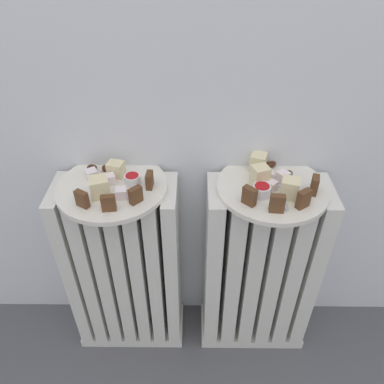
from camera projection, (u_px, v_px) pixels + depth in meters
radiator_left at (126, 270)px, 1.08m from camera, size 0.32×0.15×0.58m
radiator_right at (258, 271)px, 1.08m from camera, size 0.32×0.15×0.58m
plate_left at (112, 187)px, 0.90m from camera, size 0.26×0.26×0.01m
plate_right at (272, 188)px, 0.90m from camera, size 0.26×0.26×0.01m
dark_cake_slice_left_0 at (82, 199)px, 0.82m from camera, size 0.03×0.03×0.04m
dark_cake_slice_left_1 at (108, 203)px, 0.81m from camera, size 0.03×0.02×0.04m
dark_cake_slice_left_2 at (136, 195)px, 0.83m from camera, size 0.03×0.03×0.04m
dark_cake_slice_left_3 at (149, 180)px, 0.88m from camera, size 0.02×0.03×0.04m
marble_cake_slice_left_0 at (99, 187)px, 0.85m from camera, size 0.05×0.05×0.05m
marble_cake_slice_left_1 at (116, 169)px, 0.92m from camera, size 0.04×0.04×0.04m
turkish_delight_left_0 at (92, 175)px, 0.91m from camera, size 0.04×0.04×0.03m
turkish_delight_left_1 at (110, 179)px, 0.90m from camera, size 0.03×0.03×0.02m
turkish_delight_left_2 at (121, 193)px, 0.85m from camera, size 0.03×0.03×0.02m
medjool_date_left_0 at (92, 168)px, 0.94m from camera, size 0.02×0.02×0.02m
medjool_date_left_1 at (105, 168)px, 0.94m from camera, size 0.02×0.03×0.02m
jam_bowl_left at (132, 179)px, 0.89m from camera, size 0.04×0.04×0.02m
dark_cake_slice_right_0 at (249, 196)px, 0.83m from camera, size 0.03×0.03×0.04m
dark_cake_slice_right_1 at (277, 204)px, 0.81m from camera, size 0.03×0.02×0.04m
dark_cake_slice_right_2 at (304, 199)px, 0.82m from camera, size 0.03×0.03×0.04m
dark_cake_slice_right_3 at (315, 185)px, 0.86m from camera, size 0.02×0.03×0.04m
marble_cake_slice_right_0 at (260, 176)px, 0.88m from camera, size 0.05×0.04×0.05m
marble_cake_slice_right_1 at (258, 162)px, 0.93m from camera, size 0.05×0.05×0.04m
marble_cake_slice_right_2 at (290, 188)px, 0.85m from camera, size 0.05×0.05×0.05m
turkish_delight_right_0 at (271, 185)px, 0.88m from camera, size 0.03×0.03×0.02m
turkish_delight_right_1 at (270, 176)px, 0.91m from camera, size 0.02×0.02×0.02m
turkish_delight_right_2 at (283, 177)px, 0.90m from camera, size 0.04×0.04×0.03m
medjool_date_right_0 at (288, 173)px, 0.92m from camera, size 0.03×0.03×0.01m
medjool_date_right_1 at (271, 164)px, 0.95m from camera, size 0.03×0.03×0.02m
medjool_date_right_2 at (294, 186)px, 0.88m from camera, size 0.02×0.03×0.01m
jam_bowl_right at (262, 190)px, 0.86m from camera, size 0.04×0.04×0.03m
fork at (283, 193)px, 0.87m from camera, size 0.02×0.11×0.00m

